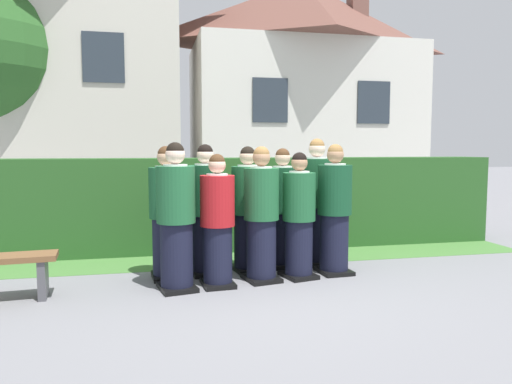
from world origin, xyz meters
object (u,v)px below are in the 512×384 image
Objects in this scene: student_front_row_2 at (261,217)px; student_rear_row_2 at (248,212)px; student_front_row_0 at (176,220)px; student_front_row_3 at (299,218)px; student_rear_row_3 at (282,211)px; student_front_row_4 at (334,212)px; student_rear_row_1 at (206,213)px; student_in_red_blazer at (217,224)px; student_rear_row_0 at (167,216)px; student_rear_row_4 at (316,204)px.

student_front_row_2 is 1.00× the size of student_rear_row_2.
student_front_row_0 is 1.03× the size of student_rear_row_2.
student_front_row_0 is 1.51m from student_front_row_3.
student_rear_row_2 reaches higher than student_rear_row_3.
student_front_row_3 is at bearing -168.23° from student_front_row_4.
student_rear_row_3 is at bearing 9.64° from student_rear_row_1.
student_rear_row_3 is (0.50, 0.12, -0.01)m from student_rear_row_2.
student_rear_row_1 is (-1.10, 0.41, 0.05)m from student_front_row_3.
student_in_red_blazer is 1.04m from student_front_row_3.
student_rear_row_0 is 1.56m from student_rear_row_3.
student_rear_row_0 is at bearing 174.14° from student_front_row_4.
student_rear_row_1 is at bearing 159.40° from student_front_row_3.
student_rear_row_0 reaches higher than student_rear_row_2.
student_rear_row_2 is at bearing -169.83° from student_rear_row_4.
student_front_row_3 is 0.94× the size of student_rear_row_1.
student_rear_row_0 is at bearing -171.76° from student_rear_row_2.
student_rear_row_4 is at bearing 36.45° from student_front_row_2.
student_in_red_blazer is 0.95× the size of student_rear_row_2.
student_front_row_4 is at bearing -19.16° from student_rear_row_2.
student_in_red_blazer is 0.79m from student_rear_row_2.
student_front_row_2 is at bearing 11.91° from student_in_red_blazer.
student_rear_row_4 is at bearing 9.19° from student_rear_row_0.
student_rear_row_2 is (-1.05, 0.36, -0.01)m from student_front_row_4.
student_rear_row_0 is at bearing 168.62° from student_front_row_3.
student_rear_row_4 is at bearing 10.17° from student_rear_row_2.
student_front_row_2 is 1.01× the size of student_rear_row_3.
student_front_row_4 is 1.03× the size of student_rear_row_3.
student_rear_row_4 reaches higher than student_front_row_3.
student_front_row_4 is (0.99, 0.15, 0.01)m from student_front_row_2.
student_front_row_0 is 1.03× the size of student_front_row_2.
student_front_row_0 is at bearing -122.75° from student_rear_row_1.
student_front_row_4 reaches higher than student_rear_row_0.
student_front_row_2 is 0.52m from student_rear_row_2.
student_rear_row_2 is at bearing 52.52° from student_in_red_blazer.
student_front_row_0 is 1.09× the size of student_in_red_blazer.
student_rear_row_3 reaches higher than student_front_row_3.
student_front_row_0 reaches higher than student_rear_row_3.
student_rear_row_2 reaches higher than student_in_red_blazer.
student_rear_row_1 is at bearing 143.52° from student_front_row_2.
student_rear_row_3 is 0.51m from student_rear_row_4.
student_rear_row_3 is (0.98, 0.75, 0.03)m from student_in_red_blazer.
student_rear_row_0 is at bearing -169.97° from student_rear_row_3.
student_rear_row_0 is (-2.09, 0.21, -0.01)m from student_front_row_4.
student_rear_row_4 reaches higher than student_front_row_2.
student_in_red_blazer is at bearing -170.29° from student_front_row_4.
student_rear_row_1 is at bearing -171.35° from student_rear_row_4.
student_rear_row_4 reaches higher than student_rear_row_1.
student_front_row_3 is 1.17m from student_rear_row_1.
student_rear_row_4 is (0.45, 0.65, 0.09)m from student_front_row_3.
student_front_row_4 reaches higher than student_in_red_blazer.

